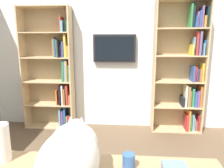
{
  "coord_description": "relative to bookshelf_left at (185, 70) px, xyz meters",
  "views": [
    {
      "loc": [
        -0.27,
        1.53,
        1.57
      ],
      "look_at": [
        -0.08,
        -1.03,
        1.04
      ],
      "focal_mm": 33.41,
      "sensor_mm": 36.0,
      "label": 1
    }
  ],
  "objects": [
    {
      "name": "wall_back",
      "position": [
        1.25,
        -0.17,
        0.27
      ],
      "size": [
        4.52,
        0.06,
        2.7
      ],
      "primitive_type": "cube",
      "color": "silver",
      "rests_on": "ground"
    },
    {
      "name": "bookshelf_left",
      "position": [
        0.0,
        0.0,
        0.0
      ],
      "size": [
        0.85,
        0.28,
        2.21
      ],
      "color": "tan",
      "rests_on": "ground"
    },
    {
      "name": "bookshelf_right",
      "position": [
        2.27,
        -0.0,
        -0.06
      ],
      "size": [
        0.89,
        0.28,
        2.14
      ],
      "color": "tan",
      "rests_on": "ground"
    },
    {
      "name": "wall_mounted_tv",
      "position": [
        1.21,
        -0.08,
        0.36
      ],
      "size": [
        0.74,
        0.07,
        0.48
      ],
      "color": "black"
    },
    {
      "name": "cat",
      "position": [
        1.28,
        2.57,
        -0.14
      ],
      "size": [
        0.33,
        0.67,
        0.35
      ],
      "color": "silver",
      "rests_on": "desk"
    },
    {
      "name": "paper_towel_roll",
      "position": [
        1.81,
        2.36,
        -0.18
      ],
      "size": [
        0.11,
        0.11,
        0.26
      ],
      "primitive_type": "cylinder",
      "color": "white",
      "rests_on": "desk"
    },
    {
      "name": "coffee_mug",
      "position": [
        0.96,
        2.39,
        -0.27
      ],
      "size": [
        0.08,
        0.08,
        0.1
      ],
      "primitive_type": "cylinder",
      "color": "#335999",
      "rests_on": "desk"
    }
  ]
}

